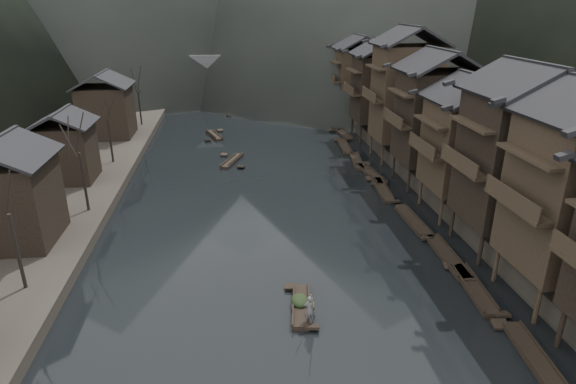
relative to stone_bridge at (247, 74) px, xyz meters
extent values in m
plane|color=black|center=(0.00, -72.00, -5.11)|extent=(300.00, 300.00, 0.00)
cube|color=#2D2823|center=(35.00, -32.00, -4.21)|extent=(40.00, 200.00, 1.80)
cylinder|color=black|center=(14.20, -77.60, -3.81)|extent=(0.30, 0.30, 2.90)
cylinder|color=#30261A|center=(14.20, -75.40, -3.81)|extent=(0.30, 0.30, 2.90)
cylinder|color=#30261A|center=(14.20, -70.60, -3.81)|extent=(0.30, 0.30, 2.90)
cylinder|color=#30261A|center=(16.95, -70.60, -3.81)|extent=(0.30, 0.30, 2.90)
cube|color=#30261A|center=(13.30, -73.00, 1.74)|extent=(1.20, 5.70, 0.25)
cylinder|color=black|center=(14.20, -68.40, -3.81)|extent=(0.30, 0.30, 2.90)
cylinder|color=black|center=(14.20, -63.60, -3.81)|extent=(0.30, 0.30, 2.90)
cylinder|color=black|center=(16.95, -68.40, -3.81)|extent=(0.30, 0.30, 2.90)
cylinder|color=black|center=(16.95, -63.60, -3.81)|extent=(0.30, 0.30, 2.90)
cube|color=black|center=(17.30, -66.00, 2.34)|extent=(7.00, 6.00, 9.70)
cube|color=#30261A|center=(13.30, -66.00, 1.85)|extent=(1.20, 5.70, 0.25)
cylinder|color=#30261A|center=(14.20, -61.40, -3.81)|extent=(0.30, 0.30, 2.90)
cylinder|color=#30261A|center=(14.20, -56.60, -3.81)|extent=(0.30, 0.30, 2.90)
cylinder|color=#30261A|center=(16.95, -61.40, -3.81)|extent=(0.30, 0.30, 2.90)
cylinder|color=#30261A|center=(16.95, -56.60, -3.81)|extent=(0.30, 0.30, 2.90)
cube|color=#30261A|center=(17.30, -59.00, 1.40)|extent=(7.00, 6.00, 7.82)
cube|color=#30261A|center=(13.30, -59.00, 1.01)|extent=(1.20, 5.70, 0.25)
cylinder|color=black|center=(14.20, -53.40, -3.81)|extent=(0.30, 0.30, 2.90)
cylinder|color=black|center=(14.20, -48.60, -3.81)|extent=(0.30, 0.30, 2.90)
cylinder|color=black|center=(16.95, -53.40, -3.81)|extent=(0.30, 0.30, 2.90)
cylinder|color=black|center=(16.95, -48.60, -3.81)|extent=(0.30, 0.30, 2.90)
cube|color=black|center=(17.30, -51.00, 2.12)|extent=(7.00, 6.00, 9.26)
cube|color=#30261A|center=(13.30, -51.00, 1.66)|extent=(1.20, 5.70, 0.25)
cylinder|color=#30261A|center=(14.20, -44.40, -3.81)|extent=(0.30, 0.30, 2.90)
cylinder|color=#30261A|center=(14.20, -39.60, -3.81)|extent=(0.30, 0.30, 2.90)
cylinder|color=#30261A|center=(16.95, -44.40, -3.81)|extent=(0.30, 0.30, 2.90)
cylinder|color=#30261A|center=(16.95, -39.60, -3.81)|extent=(0.30, 0.30, 2.90)
cube|color=#30261A|center=(17.30, -42.00, 3.02)|extent=(7.00, 6.00, 11.06)
cube|color=#30261A|center=(13.30, -42.00, 2.47)|extent=(1.20, 5.70, 0.25)
cylinder|color=black|center=(14.20, -34.40, -3.81)|extent=(0.30, 0.30, 2.90)
cylinder|color=black|center=(14.20, -29.60, -3.81)|extent=(0.30, 0.30, 2.90)
cylinder|color=black|center=(16.95, -34.40, -3.81)|extent=(0.30, 0.30, 2.90)
cylinder|color=black|center=(16.95, -29.60, -3.81)|extent=(0.30, 0.30, 2.90)
cube|color=black|center=(17.30, -32.00, 1.96)|extent=(7.00, 6.00, 8.94)
cube|color=#30261A|center=(13.30, -32.00, 1.51)|extent=(1.20, 5.70, 0.25)
cylinder|color=#30261A|center=(14.20, -22.40, -3.81)|extent=(0.30, 0.30, 2.90)
cylinder|color=#30261A|center=(14.20, -17.60, -3.81)|extent=(0.30, 0.30, 2.90)
cylinder|color=#30261A|center=(16.95, -22.40, -3.81)|extent=(0.30, 0.30, 2.90)
cylinder|color=#30261A|center=(16.95, -17.60, -3.81)|extent=(0.30, 0.30, 2.90)
cube|color=#30261A|center=(17.30, -20.00, 1.87)|extent=(7.00, 6.00, 8.76)
cube|color=#30261A|center=(13.30, -20.00, 1.43)|extent=(1.20, 5.70, 0.25)
cube|color=black|center=(-20.50, -62.00, -0.66)|extent=(6.00, 6.00, 6.50)
cube|color=black|center=(-20.50, -48.00, -1.01)|extent=(5.00, 5.00, 5.80)
cube|color=black|center=(-20.50, -30.00, -0.51)|extent=(6.50, 6.50, 6.80)
cylinder|color=black|center=(-17.00, -69.07, -1.30)|extent=(0.24, 0.24, 5.23)
cylinder|color=black|center=(-17.00, -56.47, -1.25)|extent=(0.24, 0.24, 5.32)
cylinder|color=black|center=(-17.00, -42.26, -1.39)|extent=(0.24, 0.24, 5.04)
cylinder|color=black|center=(-17.00, -23.61, -1.43)|extent=(0.24, 0.24, 4.96)
cube|color=black|center=(12.21, -78.69, -4.96)|extent=(1.81, 6.62, 0.30)
cube|color=black|center=(12.21, -78.69, -4.78)|extent=(1.85, 6.50, 0.10)
cube|color=black|center=(11.87, -75.57, -4.82)|extent=(1.02, 0.90, 0.34)
cube|color=black|center=(12.22, -71.61, -4.96)|extent=(1.73, 6.39, 0.30)
cube|color=black|center=(12.22, -71.61, -4.78)|extent=(1.77, 6.27, 0.10)
cube|color=black|center=(11.92, -68.60, -4.82)|extent=(1.01, 0.87, 0.33)
cube|color=black|center=(12.52, -74.62, -4.82)|extent=(1.01, 0.87, 0.33)
cube|color=black|center=(12.32, -67.08, -4.96)|extent=(1.32, 7.18, 0.30)
cube|color=black|center=(12.32, -67.08, -4.78)|extent=(1.37, 7.04, 0.10)
cube|color=black|center=(12.22, -63.65, -4.82)|extent=(0.96, 0.90, 0.35)
cube|color=black|center=(12.43, -70.51, -4.82)|extent=(0.96, 0.90, 0.35)
cube|color=black|center=(11.98, -60.86, -4.96)|extent=(1.25, 6.64, 0.30)
cube|color=black|center=(11.98, -60.86, -4.78)|extent=(1.30, 6.51, 0.10)
cube|color=black|center=(12.05, -57.68, -4.82)|extent=(0.95, 0.84, 0.34)
cube|color=black|center=(11.91, -64.03, -4.82)|extent=(0.95, 0.84, 0.34)
cube|color=black|center=(11.61, -52.84, -4.96)|extent=(1.70, 6.91, 0.30)
cube|color=black|center=(11.61, -52.84, -4.78)|extent=(1.74, 6.78, 0.10)
cube|color=black|center=(11.32, -49.57, -4.82)|extent=(1.01, 0.92, 0.35)
cube|color=black|center=(11.90, -56.11, -4.82)|extent=(1.01, 0.92, 0.35)
cube|color=black|center=(11.84, -47.84, -4.96)|extent=(1.86, 7.13, 0.30)
cube|color=black|center=(11.84, -47.84, -4.78)|extent=(1.90, 6.99, 0.10)
cube|color=black|center=(12.20, -44.48, -4.82)|extent=(1.02, 0.96, 0.35)
cube|color=black|center=(11.47, -51.20, -4.82)|extent=(1.02, 0.96, 0.35)
cube|color=black|center=(11.44, -42.97, -4.96)|extent=(2.00, 6.94, 0.30)
cube|color=black|center=(11.44, -42.97, -4.78)|extent=(2.04, 6.81, 0.10)
cube|color=black|center=(11.00, -39.71, -4.82)|extent=(1.04, 0.96, 0.35)
cube|color=black|center=(11.88, -46.23, -4.82)|extent=(1.04, 0.96, 0.35)
cube|color=black|center=(11.39, -36.56, -4.96)|extent=(1.61, 7.19, 0.30)
cube|color=black|center=(11.39, -36.56, -4.78)|extent=(1.65, 7.06, 0.10)
cube|color=black|center=(11.15, -33.14, -4.82)|extent=(1.00, 0.94, 0.35)
cube|color=black|center=(11.64, -39.98, -4.82)|extent=(1.00, 0.94, 0.35)
cube|color=black|center=(12.79, -30.28, -4.96)|extent=(1.38, 6.31, 0.30)
cube|color=black|center=(12.79, -30.28, -4.78)|extent=(1.43, 6.19, 0.10)
cube|color=black|center=(12.93, -27.27, -4.82)|extent=(0.97, 0.81, 0.33)
cube|color=black|center=(12.66, -33.28, -4.82)|extent=(0.97, 0.81, 0.33)
cube|color=black|center=(11.95, -25.11, -4.96)|extent=(1.83, 6.18, 0.30)
cube|color=black|center=(11.95, -25.11, -4.78)|extent=(1.87, 6.07, 0.10)
cube|color=black|center=(12.30, -22.21, -4.82)|extent=(1.02, 0.86, 0.33)
cube|color=black|center=(11.60, -28.01, -4.82)|extent=(1.02, 0.86, 0.33)
cube|color=black|center=(11.32, -17.64, -4.96)|extent=(1.85, 6.01, 0.30)
cube|color=black|center=(11.32, -17.64, -4.78)|extent=(1.89, 5.90, 0.10)
cube|color=black|center=(11.69, -14.82, -4.82)|extent=(1.02, 0.85, 0.32)
cube|color=black|center=(10.96, -20.45, -4.82)|extent=(1.02, 0.85, 0.32)
cube|color=black|center=(-3.71, -41.12, -4.96)|extent=(2.98, 5.65, 0.30)
cube|color=black|center=(-3.71, -41.12, -4.78)|extent=(2.98, 5.56, 0.10)
cube|color=black|center=(-4.69, -38.58, -4.82)|extent=(1.05, 0.96, 0.32)
cube|color=black|center=(-2.73, -43.66, -4.82)|extent=(1.05, 0.96, 0.32)
cube|color=black|center=(-6.17, -28.49, -4.96)|extent=(2.66, 5.76, 0.30)
cube|color=black|center=(-6.17, -28.49, -4.78)|extent=(2.68, 5.66, 0.10)
cube|color=black|center=(-5.35, -25.87, -4.82)|extent=(1.02, 0.93, 0.32)
cube|color=black|center=(-6.99, -31.11, -4.82)|extent=(1.02, 0.93, 0.32)
cube|color=black|center=(-2.93, -12.71, -4.96)|extent=(2.92, 5.90, 0.30)
cube|color=black|center=(-2.93, -12.71, -4.78)|extent=(2.93, 5.80, 0.10)
cube|color=black|center=(-1.99, -10.04, -4.82)|extent=(1.05, 0.97, 0.32)
cube|color=black|center=(-3.88, -15.38, -4.82)|extent=(1.05, 0.97, 0.32)
cube|color=black|center=(4.74, 2.47, -4.96)|extent=(2.67, 4.91, 0.30)
cube|color=black|center=(4.74, 2.47, -4.78)|extent=(2.68, 4.83, 0.10)
cube|color=black|center=(5.57, 4.66, -4.82)|extent=(1.01, 0.87, 0.30)
cube|color=black|center=(3.90, 0.29, -4.82)|extent=(1.01, 0.87, 0.30)
cube|color=#4C4C4F|center=(0.00, 0.00, 2.09)|extent=(40.00, 6.00, 1.60)
cube|color=#4C4C4F|center=(0.00, -2.70, 3.39)|extent=(40.00, 0.50, 1.00)
cube|color=#4C4C4F|center=(0.00, 2.70, 3.39)|extent=(40.00, 0.50, 1.00)
cube|color=#4C4C4F|center=(-14.00, 0.00, -1.91)|extent=(3.20, 6.00, 6.40)
cube|color=#4C4C4F|center=(-4.50, 0.00, -1.91)|extent=(3.20, 6.00, 6.40)
cube|color=#4C4C4F|center=(4.50, 0.00, -1.91)|extent=(3.20, 6.00, 6.40)
cube|color=#4C4C4F|center=(14.00, 0.00, -1.91)|extent=(3.20, 6.00, 6.40)
cube|color=black|center=(0.26, -72.20, -4.96)|extent=(1.72, 4.82, 0.30)
cube|color=black|center=(0.26, -72.20, -4.78)|extent=(1.76, 4.74, 0.10)
cube|color=black|center=(-0.07, -69.96, -4.82)|extent=(0.95, 0.72, 0.29)
cube|color=black|center=(0.60, -74.44, -4.82)|extent=(0.95, 0.72, 0.29)
ellipsoid|color=black|center=(0.23, -71.97, -4.33)|extent=(1.13, 1.48, 0.68)
imported|color=#5C5C5F|center=(0.53, -73.97, -3.74)|extent=(0.72, 0.50, 1.86)
cylinder|color=#8C7A51|center=(0.73, -73.97, -1.16)|extent=(0.78, 2.32, 3.30)
camera|label=1|loc=(-3.67, -97.83, 13.14)|focal=30.00mm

